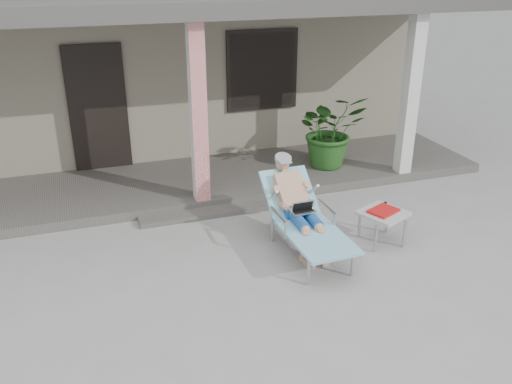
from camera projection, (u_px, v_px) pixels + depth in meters
name	position (u px, v px, depth m)	size (l,w,h in m)	color
ground	(245.00, 280.00, 6.44)	(60.00, 60.00, 0.00)	#9E9E99
house	(151.00, 52.00, 11.40)	(10.40, 5.40, 3.30)	gray
porch_deck	(190.00, 182.00, 9.01)	(10.00, 2.00, 0.15)	#605B56
porch_overhang	(182.00, 12.00, 7.87)	(10.00, 2.30, 2.85)	silver
porch_step	(207.00, 213.00, 8.03)	(2.00, 0.30, 0.07)	#605B56
lounger	(302.00, 197.00, 6.89)	(0.72, 1.82, 1.17)	#B7B7BC
side_table	(383.00, 215.00, 7.14)	(0.71, 0.71, 0.48)	#B9B9B4
potted_palm	(330.00, 130.00, 9.28)	(1.16, 1.00, 1.29)	#26591E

